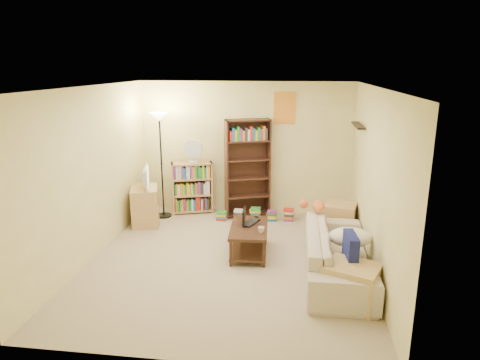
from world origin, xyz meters
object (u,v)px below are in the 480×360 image
object	(u,v)px
end_cabinet	(351,285)
short_bookshelf	(192,188)
mug	(261,230)
television	(143,178)
laptop	(253,223)
side_table	(340,220)
floor_lamp	(160,135)
desk_fan	(193,151)
sofa	(338,253)
tabby_cat	(316,206)
tall_bookshelf	(248,166)
coffee_table	(249,236)
tv_stand	(145,206)

from	to	relation	value
end_cabinet	short_bookshelf	bearing A→B (deg)	131.31
mug	television	world-z (taller)	television
laptop	short_bookshelf	bearing A→B (deg)	59.55
side_table	end_cabinet	size ratio (longest dim) A/B	0.93
short_bookshelf	floor_lamp	xyz separation A→B (m)	(-0.49, -0.32, 1.07)
floor_lamp	end_cabinet	xyz separation A→B (m)	(3.15, -2.71, -1.31)
desk_fan	laptop	bearing A→B (deg)	-51.53
sofa	side_table	distance (m)	1.44
end_cabinet	tabby_cat	bearing A→B (deg)	103.35
tall_bookshelf	side_table	bearing A→B (deg)	-45.30
sofa	floor_lamp	world-z (taller)	floor_lamp
sofa	coffee_table	world-z (taller)	sofa
tv_stand	short_bookshelf	world-z (taller)	short_bookshelf
television	sofa	bearing A→B (deg)	-132.86
laptop	tall_bookshelf	distance (m)	1.71
mug	short_bookshelf	distance (m)	2.49
television	tall_bookshelf	size ratio (longest dim) A/B	0.35
laptop	side_table	xyz separation A→B (m)	(1.38, 0.81, -0.17)
tv_stand	sofa	bearing A→B (deg)	-42.86
desk_fan	floor_lamp	bearing A→B (deg)	-153.34
floor_lamp	side_table	distance (m)	3.51
tall_bookshelf	desk_fan	world-z (taller)	tall_bookshelf
floor_lamp	side_table	world-z (taller)	floor_lamp
sofa	short_bookshelf	world-z (taller)	short_bookshelf
laptop	floor_lamp	world-z (taller)	floor_lamp
coffee_table	laptop	size ratio (longest dim) A/B	2.56
laptop	end_cabinet	bearing A→B (deg)	-115.19
tabby_cat	short_bookshelf	size ratio (longest dim) A/B	0.49
sofa	end_cabinet	xyz separation A→B (m)	(0.10, -0.73, -0.06)
short_bookshelf	sofa	bearing A→B (deg)	-59.06
tabby_cat	mug	size ratio (longest dim) A/B	4.87
side_table	coffee_table	bearing A→B (deg)	-147.40
side_table	sofa	bearing A→B (deg)	-96.78
coffee_table	tall_bookshelf	distance (m)	1.86
tall_bookshelf	end_cabinet	world-z (taller)	tall_bookshelf
tv_stand	tall_bookshelf	size ratio (longest dim) A/B	0.37
end_cabinet	tall_bookshelf	bearing A→B (deg)	118.06
coffee_table	desk_fan	distance (m)	2.33
sofa	coffee_table	size ratio (longest dim) A/B	2.11
floor_lamp	tall_bookshelf	bearing A→B (deg)	9.26
coffee_table	tabby_cat	bearing A→B (deg)	14.32
television	tall_bookshelf	world-z (taller)	tall_bookshelf
sofa	coffee_table	distance (m)	1.36
laptop	tv_stand	bearing A→B (deg)	86.44
tabby_cat	floor_lamp	distance (m)	3.12
laptop	tv_stand	distance (m)	2.24
sofa	tv_stand	distance (m)	3.59
tv_stand	floor_lamp	distance (m)	1.31
tall_bookshelf	laptop	bearing A→B (deg)	-100.05
sofa	desk_fan	bearing A→B (deg)	48.60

